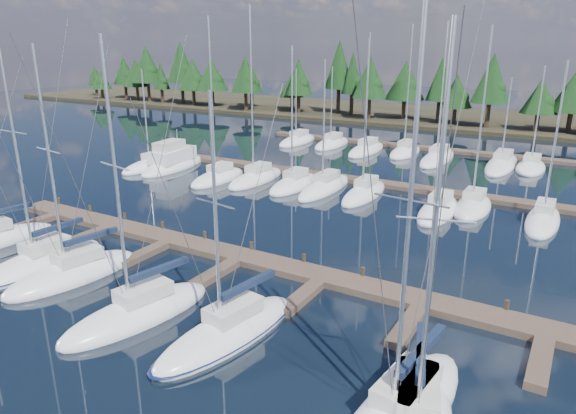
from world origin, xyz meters
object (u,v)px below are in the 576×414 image
Objects in this scene: front_sailboat_2 at (74,273)px; motor_yacht_left at (173,163)px; front_sailboat_6 at (400,414)px; front_sailboat_1 at (42,262)px; front_sailboat_4 at (228,332)px; front_sailboat_3 at (139,312)px; main_dock at (237,260)px.

motor_yacht_left is at bearing 120.51° from front_sailboat_2.
front_sailboat_6 is at bearing -36.67° from motor_yacht_left.
front_sailboat_1 is 15.19m from front_sailboat_4.
front_sailboat_2 is at bearing 177.29° from front_sailboat_4.
motor_yacht_left is at bearing 136.58° from front_sailboat_4.
front_sailboat_4 is 1.18× the size of motor_yacht_left.
front_sailboat_4 reaches higher than motor_yacht_left.
front_sailboat_3 is at bearing -11.64° from front_sailboat_2.
front_sailboat_2 reaches higher than motor_yacht_left.
front_sailboat_2 is 0.97× the size of front_sailboat_3.
front_sailboat_1 reaches higher than front_sailboat_2.
front_sailboat_6 reaches higher than front_sailboat_2.
front_sailboat_1 is at bearing 177.66° from front_sailboat_4.
front_sailboat_6 is 1.51× the size of motor_yacht_left.
front_sailboat_6 is (13.79, -8.70, 0.09)m from main_dock.
front_sailboat_2 reaches higher than front_sailboat_4.
front_sailboat_4 is (12.06, -0.57, -0.02)m from front_sailboat_2.
front_sailboat_3 is 14.17m from front_sailboat_6.
front_sailboat_2 is at bearing -59.49° from motor_yacht_left.
main_dock is at bearing 87.41° from front_sailboat_3.
front_sailboat_4 is at bearing 171.34° from front_sailboat_6.
main_dock is 2.79× the size of front_sailboat_1.
front_sailboat_4 is at bearing 9.53° from front_sailboat_3.
main_dock is at bearing 32.75° from front_sailboat_1.
front_sailboat_2 is at bearing -0.89° from front_sailboat_1.
main_dock is 2.74× the size of front_sailboat_6.
front_sailboat_6 is at bearing -8.66° from front_sailboat_4.
front_sailboat_3 reaches higher than front_sailboat_2.
front_sailboat_2 is 0.89× the size of front_sailboat_6.
front_sailboat_2 is 7.09m from front_sailboat_3.
front_sailboat_1 is at bearing 179.11° from front_sailboat_2.
main_dock is 8.19m from front_sailboat_3.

